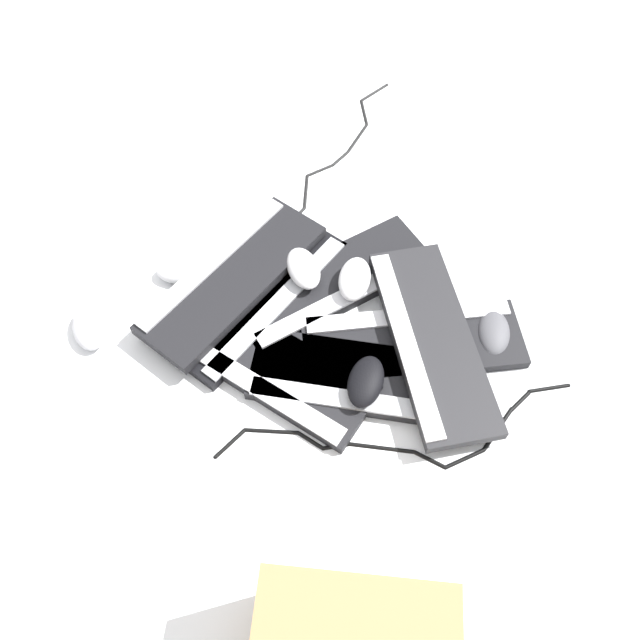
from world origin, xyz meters
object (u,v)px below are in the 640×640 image
(keyboard_0, at_px, (258,295))
(mouse_4, at_px, (355,279))
(mouse_1, at_px, (366,382))
(keyboard_4, at_px, (333,283))
(keyboard_1, at_px, (267,364))
(keyboard_3, at_px, (412,342))
(mouse_2, at_px, (493,333))
(keyboard_6, at_px, (232,277))
(mouse_0, at_px, (182,271))
(mouse_3, at_px, (89,328))
(keyboard_5, at_px, (431,339))
(keyboard_2, at_px, (363,380))
(mouse_5, at_px, (303,268))

(keyboard_0, xyz_separation_m, mouse_4, (-0.17, -0.11, 0.04))
(mouse_4, bearing_deg, mouse_1, -165.72)
(keyboard_4, bearing_deg, keyboard_1, 83.56)
(keyboard_3, height_order, mouse_2, mouse_2)
(keyboard_6, bearing_deg, mouse_4, -154.15)
(keyboard_4, xyz_separation_m, mouse_1, (-0.17, 0.20, 0.04))
(mouse_2, bearing_deg, keyboard_1, -73.49)
(mouse_0, relative_size, mouse_3, 1.00)
(mouse_0, bearing_deg, keyboard_5, -21.26)
(keyboard_3, bearing_deg, mouse_1, 74.29)
(keyboard_0, bearing_deg, mouse_4, -147.59)
(keyboard_4, relative_size, mouse_0, 4.13)
(keyboard_0, bearing_deg, keyboard_4, -140.56)
(keyboard_2, bearing_deg, keyboard_1, 17.59)
(keyboard_2, distance_m, mouse_2, 0.29)
(keyboard_1, height_order, keyboard_4, same)
(mouse_1, bearing_deg, keyboard_1, 90.56)
(keyboard_0, bearing_deg, mouse_0, 7.73)
(mouse_0, bearing_deg, keyboard_3, -21.21)
(mouse_5, bearing_deg, keyboard_3, -144.65)
(keyboard_0, distance_m, keyboard_6, 0.07)
(mouse_5, bearing_deg, mouse_3, 87.16)
(mouse_0, height_order, mouse_1, mouse_1)
(mouse_0, distance_m, mouse_1, 0.48)
(keyboard_2, distance_m, keyboard_4, 0.24)
(mouse_1, bearing_deg, keyboard_6, 64.47)
(keyboard_5, bearing_deg, keyboard_3, 7.04)
(mouse_1, bearing_deg, keyboard_4, 29.62)
(mouse_4, distance_m, mouse_5, 0.11)
(mouse_3, relative_size, mouse_5, 1.00)
(keyboard_6, bearing_deg, keyboard_5, -172.92)
(keyboard_2, height_order, keyboard_4, same)
(mouse_3, relative_size, mouse_4, 1.00)
(mouse_3, bearing_deg, mouse_5, 85.21)
(mouse_2, bearing_deg, mouse_1, -56.90)
(keyboard_3, distance_m, keyboard_4, 0.22)
(keyboard_4, distance_m, mouse_5, 0.07)
(keyboard_2, bearing_deg, keyboard_6, -12.20)
(keyboard_2, distance_m, mouse_0, 0.46)
(keyboard_3, height_order, keyboard_5, keyboard_5)
(keyboard_4, height_order, mouse_0, mouse_0)
(keyboard_5, distance_m, keyboard_6, 0.43)
(mouse_3, bearing_deg, keyboard_0, 82.67)
(keyboard_1, xyz_separation_m, mouse_1, (-0.20, -0.04, 0.04))
(keyboard_1, height_order, keyboard_5, keyboard_5)
(keyboard_1, distance_m, mouse_0, 0.30)
(keyboard_5, bearing_deg, keyboard_4, -12.30)
(mouse_5, bearing_deg, mouse_2, -129.12)
(keyboard_3, xyz_separation_m, mouse_5, (0.27, -0.04, 0.04))
(mouse_3, bearing_deg, mouse_1, 55.02)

